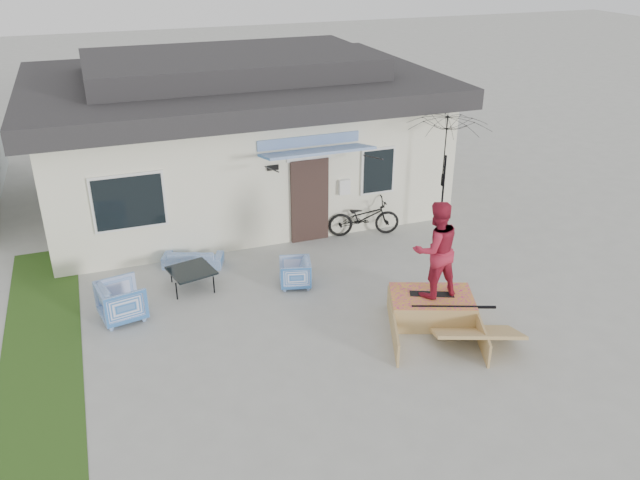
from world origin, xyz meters
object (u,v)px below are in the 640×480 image
object	(u,v)px
loveseat	(193,255)
skate_ramp	(431,308)
skateboard	(432,294)
armchair_right	(295,272)
skater	(436,248)
coffee_table	(192,279)
armchair_left	(121,299)
patio_umbrella	(445,169)
bicycle	(364,213)

from	to	relation	value
loveseat	skate_ramp	world-z (taller)	same
skateboard	armchair_right	bearing A→B (deg)	157.57
skater	coffee_table	bearing A→B (deg)	-34.80
loveseat	armchair_right	xyz separation A→B (m)	(1.92, -1.68, 0.07)
armchair_left	skater	xyz separation A→B (m)	(5.74, -2.09, 1.13)
loveseat	skater	distance (m)	5.73
armchair_right	skater	distance (m)	3.27
patio_umbrella	skate_ramp	xyz separation A→B (m)	(-2.16, -3.47, -1.48)
armchair_right	patio_umbrella	size ratio (longest dim) A/B	0.27
skateboard	patio_umbrella	bearing A→B (deg)	81.22
loveseat	coffee_table	xyz separation A→B (m)	(-0.19, -1.01, -0.05)
patio_umbrella	skater	bearing A→B (deg)	-122.09
armchair_right	bicycle	bearing A→B (deg)	142.36
loveseat	armchair_right	size ratio (longest dim) A/B	2.02
loveseat	skateboard	size ratio (longest dim) A/B	1.59
loveseat	skater	world-z (taller)	skater
bicycle	skateboard	distance (m)	4.08
armchair_right	bicycle	xyz separation A→B (m)	(2.44, 1.90, 0.24)
bicycle	armchair_left	bearing A→B (deg)	120.06
bicycle	skater	size ratio (longest dim) A/B	0.93
loveseat	patio_umbrella	xyz separation A→B (m)	(6.18, -0.44, 1.48)
armchair_right	coffee_table	bearing A→B (deg)	-92.98
skateboard	coffee_table	bearing A→B (deg)	169.45
patio_umbrella	loveseat	bearing A→B (deg)	175.97
loveseat	armchair_right	distance (m)	2.55
armchair_left	skater	world-z (taller)	skater
loveseat	skater	xyz separation A→B (m)	(4.04, -3.85, 1.29)
coffee_table	patio_umbrella	bearing A→B (deg)	5.17
armchair_left	patio_umbrella	size ratio (longest dim) A/B	0.35
armchair_left	skateboard	xyz separation A→B (m)	(5.74, -2.09, 0.13)
skateboard	skate_ramp	bearing A→B (deg)	-87.35
loveseat	armchair_left	distance (m)	2.45
armchair_left	patio_umbrella	xyz separation A→B (m)	(7.88, 1.33, 1.32)
armchair_right	bicycle	distance (m)	3.10
coffee_table	skate_ramp	xyz separation A→B (m)	(4.22, -2.89, 0.05)
bicycle	armchair_right	bearing A→B (deg)	139.81
skate_ramp	skater	xyz separation A→B (m)	(0.02, 0.05, 1.29)
loveseat	skater	bearing A→B (deg)	157.39
armchair_left	patio_umbrella	world-z (taller)	patio_umbrella
coffee_table	bicycle	xyz separation A→B (m)	(4.56, 1.23, 0.36)
loveseat	bicycle	distance (m)	4.38
skater	skateboard	bearing A→B (deg)	-90.95
patio_umbrella	skateboard	bearing A→B (deg)	-122.09
coffee_table	skateboard	distance (m)	5.11
armchair_right	skate_ramp	world-z (taller)	armchair_right
skater	skate_ramp	bearing A→B (deg)	68.39
armchair_left	skate_ramp	size ratio (longest dim) A/B	0.40
coffee_table	skate_ramp	distance (m)	5.11
armchair_left	skate_ramp	distance (m)	6.11
armchair_right	coffee_table	distance (m)	2.22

